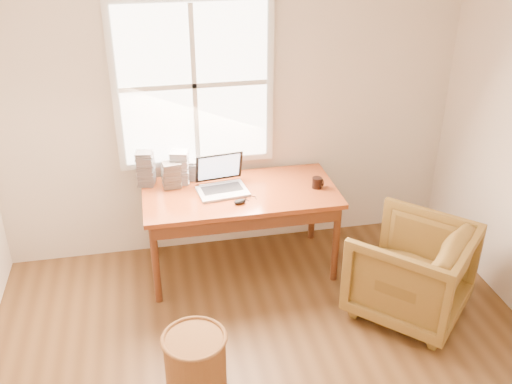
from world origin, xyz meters
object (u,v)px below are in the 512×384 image
laptop (222,176)px  coffee_mug (317,183)px  cd_stack_a (180,167)px  desk (240,193)px  wicker_stool (196,362)px  armchair (410,270)px

laptop → coffee_mug: laptop is taller
laptop → cd_stack_a: (-0.32, 0.25, -0.01)m
desk → coffee_mug: size_ratio=17.39×
coffee_mug → desk: bearing=166.3°
wicker_stool → laptop: (0.39, 1.30, 0.70)m
armchair → coffee_mug: bearing=-100.4°
coffee_mug → cd_stack_a: bearing=155.9°
laptop → desk: bearing=-9.5°
laptop → wicker_stool: bearing=-114.0°
wicker_stool → coffee_mug: coffee_mug is taller
laptop → coffee_mug: (0.78, -0.07, -0.11)m
wicker_stool → coffee_mug: (1.17, 1.23, 0.59)m
desk → wicker_stool: desk is taller
armchair → desk: bearing=-80.5°
desk → wicker_stool: 1.50m
desk → coffee_mug: coffee_mug is taller
wicker_stool → coffee_mug: size_ratio=4.39×
desk → coffee_mug: (0.64, -0.06, 0.07)m
armchair → wicker_stool: 1.77m
desk → laptop: bearing=177.8°
desk → cd_stack_a: cd_stack_a is taller
wicker_stool → coffee_mug: 1.80m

